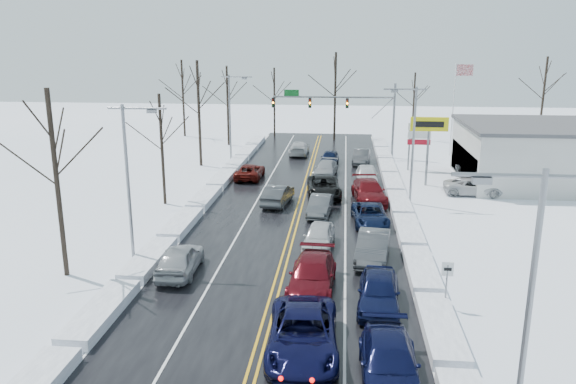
# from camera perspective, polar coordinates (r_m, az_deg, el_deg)

# --- Properties ---
(ground) EXTENTS (160.00, 160.00, 0.00)m
(ground) POSITION_cam_1_polar(r_m,az_deg,el_deg) (35.17, 0.10, -5.29)
(ground) COLOR white
(ground) RESTS_ON ground
(road_surface) EXTENTS (14.00, 84.00, 0.01)m
(road_surface) POSITION_cam_1_polar(r_m,az_deg,el_deg) (37.04, 0.41, -4.21)
(road_surface) COLOR black
(road_surface) RESTS_ON ground
(snow_bank_left) EXTENTS (1.53, 72.00, 0.55)m
(snow_bank_left) POSITION_cam_1_polar(r_m,az_deg,el_deg) (38.46, -10.96, -3.77)
(snow_bank_left) COLOR white
(snow_bank_left) RESTS_ON ground
(snow_bank_right) EXTENTS (1.53, 72.00, 0.55)m
(snow_bank_right) POSITION_cam_1_polar(r_m,az_deg,el_deg) (37.16, 12.19, -4.51)
(snow_bank_right) COLOR white
(snow_bank_right) RESTS_ON ground
(traffic_signal_mast) EXTENTS (13.28, 0.39, 8.00)m
(traffic_signal_mast) POSITION_cam_1_polar(r_m,az_deg,el_deg) (61.19, 5.97, 8.61)
(traffic_signal_mast) COLOR slate
(traffic_signal_mast) RESTS_ON ground
(tires_plus_sign) EXTENTS (3.20, 0.34, 6.00)m
(tires_plus_sign) POSITION_cam_1_polar(r_m,az_deg,el_deg) (49.89, 14.14, 6.24)
(tires_plus_sign) COLOR slate
(tires_plus_sign) RESTS_ON ground
(used_vehicles_sign) EXTENTS (2.20, 0.22, 4.65)m
(used_vehicles_sign) POSITION_cam_1_polar(r_m,az_deg,el_deg) (56.02, 13.18, 5.48)
(used_vehicles_sign) COLOR slate
(used_vehicles_sign) RESTS_ON ground
(speed_limit_sign) EXTENTS (0.55, 0.09, 2.35)m
(speed_limit_sign) POSITION_cam_1_polar(r_m,az_deg,el_deg) (27.43, 15.86, -8.25)
(speed_limit_sign) COLOR slate
(speed_limit_sign) RESTS_ON ground
(flagpole) EXTENTS (1.87, 1.20, 10.00)m
(flagpole) POSITION_cam_1_polar(r_m,az_deg,el_deg) (64.26, 16.62, 8.77)
(flagpole) COLOR silver
(flagpole) RESTS_ON ground
(streetlight_se) EXTENTS (3.20, 0.25, 9.00)m
(streetlight_se) POSITION_cam_1_polar(r_m,az_deg,el_deg) (17.11, 22.74, -9.94)
(streetlight_se) COLOR slate
(streetlight_se) RESTS_ON ground
(streetlight_ne) EXTENTS (3.20, 0.25, 9.00)m
(streetlight_ne) POSITION_cam_1_polar(r_m,az_deg,el_deg) (43.68, 12.38, 5.58)
(streetlight_ne) COLOR slate
(streetlight_ne) RESTS_ON ground
(streetlight_sw) EXTENTS (3.20, 0.25, 9.00)m
(streetlight_sw) POSITION_cam_1_polar(r_m,az_deg,el_deg) (31.81, -15.68, 1.94)
(streetlight_sw) COLOR slate
(streetlight_sw) RESTS_ON ground
(streetlight_nw) EXTENTS (3.20, 0.25, 9.00)m
(streetlight_nw) POSITION_cam_1_polar(r_m,az_deg,el_deg) (58.40, -5.75, 8.14)
(streetlight_nw) COLOR slate
(streetlight_nw) RESTS_ON ground
(tree_left_b) EXTENTS (4.00, 4.00, 10.00)m
(tree_left_b) POSITION_cam_1_polar(r_m,az_deg,el_deg) (31.06, -22.76, 4.18)
(tree_left_b) COLOR #2D231C
(tree_left_b) RESTS_ON ground
(tree_left_c) EXTENTS (3.40, 3.40, 8.50)m
(tree_left_c) POSITION_cam_1_polar(r_m,az_deg,el_deg) (43.54, -12.80, 6.36)
(tree_left_c) COLOR #2D231C
(tree_left_c) RESTS_ON ground
(tree_left_d) EXTENTS (4.20, 4.20, 10.50)m
(tree_left_d) POSITION_cam_1_polar(r_m,az_deg,el_deg) (56.91, -9.11, 9.91)
(tree_left_d) COLOR #2D231C
(tree_left_d) RESTS_ON ground
(tree_left_e) EXTENTS (3.80, 3.80, 9.50)m
(tree_left_e) POSITION_cam_1_polar(r_m,az_deg,el_deg) (68.52, -6.19, 10.25)
(tree_left_e) COLOR #2D231C
(tree_left_e) RESTS_ON ground
(tree_far_a) EXTENTS (4.00, 4.00, 10.00)m
(tree_far_a) POSITION_cam_1_polar(r_m,az_deg,el_deg) (76.05, -10.67, 10.81)
(tree_far_a) COLOR #2D231C
(tree_far_a) RESTS_ON ground
(tree_far_b) EXTENTS (3.60, 3.60, 9.00)m
(tree_far_b) POSITION_cam_1_polar(r_m,az_deg,el_deg) (74.64, -1.40, 10.44)
(tree_far_b) COLOR #2D231C
(tree_far_b) RESTS_ON ground
(tree_far_c) EXTENTS (4.40, 4.40, 11.00)m
(tree_far_c) POSITION_cam_1_polar(r_m,az_deg,el_deg) (71.99, 4.85, 11.34)
(tree_far_c) COLOR #2D231C
(tree_far_c) RESTS_ON ground
(tree_far_d) EXTENTS (3.40, 3.40, 8.50)m
(tree_far_d) POSITION_cam_1_polar(r_m,az_deg,el_deg) (74.12, 12.70, 9.78)
(tree_far_d) COLOR #2D231C
(tree_far_d) RESTS_ON ground
(tree_far_e) EXTENTS (4.20, 4.20, 10.50)m
(tree_far_e) POSITION_cam_1_polar(r_m,az_deg,el_deg) (78.03, 24.64, 10.08)
(tree_far_e) COLOR #2D231C
(tree_far_e) RESTS_ON ground
(queued_car_2) EXTENTS (3.09, 6.19, 1.68)m
(queued_car_2) POSITION_cam_1_polar(r_m,az_deg,el_deg) (23.68, 1.50, -15.99)
(queued_car_2) COLOR black
(queued_car_2) RESTS_ON ground
(queued_car_3) EXTENTS (2.49, 5.62, 1.60)m
(queued_car_3) POSITION_cam_1_polar(r_m,az_deg,el_deg) (28.98, 2.47, -9.89)
(queued_car_3) COLOR #520B12
(queued_car_3) RESTS_ON ground
(queued_car_4) EXTENTS (2.08, 4.45, 1.47)m
(queued_car_4) POSITION_cam_1_polar(r_m,az_deg,el_deg) (34.51, 3.13, -5.72)
(queued_car_4) COLOR silver
(queued_car_4) RESTS_ON ground
(queued_car_5) EXTENTS (1.89, 4.40, 1.41)m
(queued_car_5) POSITION_cam_1_polar(r_m,az_deg,el_deg) (41.00, 3.27, -2.33)
(queued_car_5) COLOR #45474A
(queued_car_5) RESTS_ON ground
(queued_car_6) EXTENTS (3.13, 5.88, 1.57)m
(queued_car_6) POSITION_cam_1_polar(r_m,az_deg,el_deg) (46.00, 3.65, -0.41)
(queued_car_6) COLOR black
(queued_car_6) RESTS_ON ground
(queued_car_7) EXTENTS (2.45, 4.82, 1.34)m
(queued_car_7) POSITION_cam_1_polar(r_m,az_deg,el_deg) (53.13, 3.85, 1.69)
(queued_car_7) COLOR gray
(queued_car_7) RESTS_ON ground
(queued_car_8) EXTENTS (1.96, 4.31, 1.43)m
(queued_car_8) POSITION_cam_1_polar(r_m,az_deg,el_deg) (57.88, 4.23, 2.79)
(queued_car_8) COLOR black
(queued_car_8) RESTS_ON ground
(queued_car_11) EXTENTS (2.19, 5.31, 1.54)m
(queued_car_11) POSITION_cam_1_polar(r_m,az_deg,el_deg) (22.29, 10.14, -18.40)
(queued_car_11) COLOR black
(queued_car_11) RESTS_ON ground
(queued_car_12) EXTENTS (2.26, 4.94, 1.64)m
(queued_car_12) POSITION_cam_1_polar(r_m,az_deg,el_deg) (27.54, 9.13, -11.47)
(queued_car_12) COLOR black
(queued_car_12) RESTS_ON ground
(queued_car_13) EXTENTS (2.32, 5.14, 1.64)m
(queued_car_13) POSITION_cam_1_polar(r_m,az_deg,el_deg) (33.01, 8.57, -6.85)
(queued_car_13) COLOR #3E4043
(queued_car_13) RESTS_ON ground
(queued_car_14) EXTENTS (2.68, 5.10, 1.37)m
(queued_car_14) POSITION_cam_1_polar(r_m,az_deg,el_deg) (39.27, 8.30, -3.26)
(queued_car_14) COLOR black
(queued_car_14) RESTS_ON ground
(queued_car_15) EXTENTS (2.98, 5.96, 1.66)m
(queued_car_15) POSITION_cam_1_polar(r_m,az_deg,el_deg) (44.77, 8.18, -0.97)
(queued_car_15) COLOR #540B10
(queued_car_15) RESTS_ON ground
(queued_car_16) EXTENTS (1.99, 4.81, 1.63)m
(queued_car_16) POSITION_cam_1_polar(r_m,az_deg,el_deg) (50.49, 7.96, 0.87)
(queued_car_16) COLOR silver
(queued_car_16) RESTS_ON ground
(queued_car_17) EXTENTS (2.04, 4.64, 1.48)m
(queued_car_17) POSITION_cam_1_polar(r_m,az_deg,el_deg) (58.67, 7.43, 2.87)
(queued_car_17) COLOR #393B3E
(queued_car_17) RESTS_ON ground
(oncoming_car_0) EXTENTS (2.24, 4.86, 1.54)m
(oncoming_car_0) POSITION_cam_1_polar(r_m,az_deg,el_deg) (43.66, -1.04, -1.23)
(oncoming_car_0) COLOR #3F4144
(oncoming_car_0) RESTS_ON ground
(oncoming_car_1) EXTENTS (2.37, 4.95, 1.36)m
(oncoming_car_1) POSITION_cam_1_polar(r_m,az_deg,el_deg) (51.96, -3.88, 1.38)
(oncoming_car_1) COLOR #4A0D09
(oncoming_car_1) RESTS_ON ground
(oncoming_car_2) EXTENTS (2.11, 5.11, 1.48)m
(oncoming_car_2) POSITION_cam_1_polar(r_m,az_deg,el_deg) (62.97, 1.14, 3.82)
(oncoming_car_2) COLOR #BABABC
(oncoming_car_2) RESTS_ON ground
(oncoming_car_3) EXTENTS (2.05, 4.80, 1.62)m
(oncoming_car_3) POSITION_cam_1_polar(r_m,az_deg,el_deg) (31.48, -10.84, -8.07)
(oncoming_car_3) COLOR #9A9DA2
(oncoming_car_3) RESTS_ON ground
(parked_car_0) EXTENTS (5.04, 2.62, 1.36)m
(parked_car_0) POSITION_cam_1_polar(r_m,az_deg,el_deg) (48.75, 18.29, -0.27)
(parked_car_0) COLOR #BDBEC0
(parked_car_0) RESTS_ON ground
(parked_car_1) EXTENTS (2.35, 5.56, 1.60)m
(parked_car_1) POSITION_cam_1_polar(r_m,az_deg,el_deg) (51.05, 21.29, 0.13)
(parked_car_1) COLOR #434548
(parked_car_1) RESTS_ON ground
(parked_car_2) EXTENTS (2.37, 5.09, 1.68)m
(parked_car_2) POSITION_cam_1_polar(r_m,az_deg,el_deg) (56.38, 17.51, 1.80)
(parked_car_2) COLOR black
(parked_car_2) RESTS_ON ground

